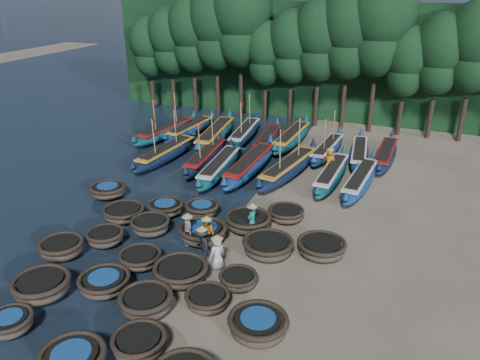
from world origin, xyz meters
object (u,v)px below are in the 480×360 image
(coracle_19, at_px, (322,247))
(fisherman_4, at_px, (188,229))
(coracle_20, at_px, (108,190))
(coracle_23, at_px, (248,221))
(long_boat_6, at_px, (289,168))
(coracle_5, at_px, (42,286))
(coracle_7, at_px, (146,302))
(coracle_24, at_px, (286,214))
(coracle_8, at_px, (207,299))
(long_boat_16, at_px, (359,154))
(coracle_12, at_px, (140,258))
(fisherman_3, at_px, (202,244))
(coracle_14, at_px, (238,279))
(long_boat_13, at_px, (268,139))
(long_boat_8, at_px, (360,180))
(long_boat_14, at_px, (292,137))
(coracle_10, at_px, (61,247))
(long_boat_17, at_px, (385,155))
(long_boat_15, at_px, (327,149))
(coracle_16, at_px, (150,225))
(fisherman_1, at_px, (252,219))
(coracle_13, at_px, (181,272))
(coracle_21, at_px, (165,208))
(fisherman_5, at_px, (236,149))
(long_boat_2, at_px, (166,153))
(coracle_1, at_px, (10,322))
(coracle_22, at_px, (202,209))
(coracle_3, at_px, (139,343))
(coracle_11, at_px, (105,237))
(long_boat_9, at_px, (167,131))
(coracle_18, at_px, (268,246))
(long_boat_12, at_px, (245,133))
(long_boat_5, at_px, (250,165))
(fisherman_0, at_px, (217,252))
(long_boat_11, at_px, (215,134))
(long_boat_7, at_px, (331,174))
(coracle_9, at_px, (258,325))

(coracle_19, relative_size, fisherman_4, 1.48)
(coracle_20, relative_size, coracle_23, 0.97)
(long_boat_6, bearing_deg, coracle_5, -100.66)
(coracle_7, distance_m, coracle_24, 9.57)
(coracle_5, height_order, coracle_8, coracle_5)
(coracle_24, height_order, long_boat_16, long_boat_16)
(coracle_12, relative_size, fisherman_3, 1.26)
(coracle_19, bearing_deg, coracle_24, 132.41)
(coracle_14, xyz_separation_m, long_boat_13, (-4.44, 17.52, 0.13))
(coracle_5, bearing_deg, coracle_8, 15.03)
(long_boat_8, xyz_separation_m, long_boat_14, (-6.08, 6.51, 0.05))
(coracle_14, bearing_deg, coracle_10, -175.01)
(coracle_20, height_order, long_boat_17, long_boat_17)
(long_boat_15, bearing_deg, coracle_16, -108.36)
(coracle_5, height_order, coracle_16, coracle_5)
(fisherman_1, bearing_deg, coracle_8, 21.22)
(coracle_5, xyz_separation_m, coracle_19, (9.81, 7.05, -0.06))
(long_boat_15, bearing_deg, coracle_13, -94.52)
(fisherman_3, bearing_deg, coracle_21, -179.75)
(coracle_5, bearing_deg, coracle_20, 109.84)
(fisherman_5, bearing_deg, long_boat_6, 154.75)
(fisherman_5, bearing_deg, coracle_10, 73.73)
(coracle_20, xyz_separation_m, long_boat_2, (0.19, 6.56, 0.11))
(coracle_1, xyz_separation_m, coracle_23, (5.41, 10.13, 0.07))
(coracle_7, bearing_deg, coracle_22, 100.19)
(coracle_3, distance_m, coracle_11, 7.73)
(coracle_12, relative_size, long_boat_9, 0.29)
(coracle_18, xyz_separation_m, long_boat_12, (-6.98, 15.48, 0.09))
(coracle_5, bearing_deg, long_boat_5, 77.75)
(coracle_19, bearing_deg, long_boat_2, 146.99)
(coracle_21, height_order, fisherman_0, fisherman_0)
(long_boat_15, distance_m, fisherman_3, 15.90)
(coracle_14, distance_m, coracle_18, 2.83)
(coracle_20, bearing_deg, fisherman_0, -26.52)
(coracle_5, xyz_separation_m, long_boat_8, (10.38, 15.43, 0.03))
(coracle_21, relative_size, fisherman_1, 1.09)
(coracle_19, distance_m, fisherman_1, 3.64)
(coracle_13, xyz_separation_m, coracle_20, (-7.87, 5.87, -0.02))
(coracle_7, height_order, coracle_20, coracle_7)
(coracle_13, relative_size, coracle_24, 1.33)
(long_boat_12, bearing_deg, coracle_1, -96.04)
(coracle_21, height_order, long_boat_11, long_boat_11)
(long_boat_7, bearing_deg, coracle_23, -107.90)
(coracle_1, distance_m, long_boat_6, 18.50)
(coracle_20, bearing_deg, coracle_22, -1.79)
(coracle_24, relative_size, long_boat_14, 0.23)
(long_boat_17, xyz_separation_m, fisherman_3, (-6.53, -15.93, 0.36))
(coracle_7, distance_m, fisherman_0, 3.96)
(coracle_10, xyz_separation_m, coracle_14, (8.42, 0.73, -0.09))
(coracle_9, relative_size, coracle_21, 1.19)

